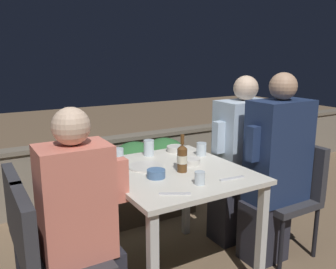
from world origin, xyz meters
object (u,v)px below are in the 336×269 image
(chair_left_far, at_px, (34,223))
(potted_plant, at_px, (241,155))
(beer_bottle, at_px, (182,158))
(chair_left_near, at_px, (47,252))
(chair_right_near, at_px, (291,187))
(person_coral_top, at_px, (83,222))
(person_blue_shirt, at_px, (240,160))
(chair_right_far, at_px, (256,174))
(person_navy_jumper, at_px, (274,169))

(chair_left_far, xyz_separation_m, potted_plant, (2.20, 0.66, -0.07))
(beer_bottle, bearing_deg, chair_left_far, 163.92)
(chair_left_near, bearing_deg, chair_right_near, 0.04)
(chair_left_near, height_order, beer_bottle, beer_bottle)
(person_coral_top, relative_size, person_blue_shirt, 0.93)
(chair_left_far, distance_m, chair_right_far, 1.76)
(chair_left_near, distance_m, person_blue_shirt, 1.62)
(chair_right_near, height_order, chair_right_far, same)
(person_coral_top, relative_size, chair_right_near, 1.48)
(chair_right_far, bearing_deg, potted_plant, 57.13)
(chair_left_near, relative_size, potted_plant, 1.16)
(beer_bottle, bearing_deg, chair_right_far, 14.77)
(person_blue_shirt, relative_size, potted_plant, 1.83)
(person_navy_jumper, distance_m, chair_right_far, 0.43)
(chair_left_near, distance_m, beer_bottle, 0.95)
(chair_right_near, xyz_separation_m, person_blue_shirt, (-0.21, 0.35, 0.15))
(person_navy_jumper, bearing_deg, chair_left_far, 166.93)
(chair_right_far, xyz_separation_m, beer_bottle, (-0.88, -0.23, 0.33))
(person_navy_jumper, bearing_deg, person_blue_shirt, 92.97)
(potted_plant, bearing_deg, chair_left_far, -163.35)
(chair_right_near, distance_m, beer_bottle, 0.97)
(person_navy_jumper, bearing_deg, person_coral_top, -179.95)
(chair_left_far, bearing_deg, chair_right_far, -0.67)
(chair_left_near, bearing_deg, chair_left_far, 89.68)
(chair_right_near, bearing_deg, chair_left_near, -179.96)
(person_coral_top, xyz_separation_m, person_navy_jumper, (1.40, 0.00, 0.06))
(person_navy_jumper, bearing_deg, potted_plant, 59.28)
(chair_right_near, distance_m, person_navy_jumper, 0.26)
(chair_right_far, relative_size, person_blue_shirt, 0.63)
(chair_right_near, xyz_separation_m, beer_bottle, (-0.90, 0.12, 0.33))
(person_blue_shirt, bearing_deg, potted_plant, 47.20)
(beer_bottle, distance_m, potted_plant, 1.65)
(chair_left_far, height_order, person_blue_shirt, person_blue_shirt)
(person_coral_top, xyz_separation_m, chair_right_far, (1.57, 0.35, -0.11))
(chair_right_near, relative_size, person_blue_shirt, 0.63)
(chair_left_near, distance_m, chair_right_near, 1.78)
(person_coral_top, bearing_deg, potted_plant, 27.10)
(chair_right_near, bearing_deg, chair_right_far, 92.79)
(chair_right_near, distance_m, chair_right_far, 0.35)
(chair_left_near, xyz_separation_m, chair_right_far, (1.76, 0.35, 0.00))
(chair_left_near, xyz_separation_m, potted_plant, (2.20, 1.03, -0.07))
(chair_left_far, height_order, beer_bottle, beer_bottle)
(chair_left_near, xyz_separation_m, beer_bottle, (0.88, 0.12, 0.33))
(chair_left_far, height_order, chair_right_far, same)
(person_coral_top, bearing_deg, chair_left_near, 180.00)
(beer_bottle, bearing_deg, person_navy_jumper, -9.25)
(person_coral_top, height_order, potted_plant, person_coral_top)
(person_coral_top, distance_m, chair_right_far, 1.61)
(person_coral_top, distance_m, chair_left_far, 0.43)
(chair_left_far, relative_size, chair_right_near, 1.00)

